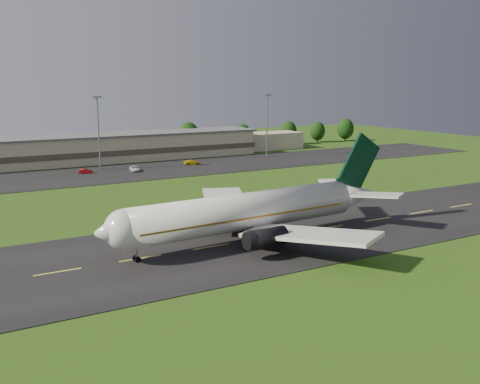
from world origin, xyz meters
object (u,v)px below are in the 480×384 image
terminal (90,149)px  light_mast_east (267,118)px  service_vehicle_c (135,169)px  service_vehicle_d (192,162)px  service_vehicle_b (86,171)px  airliner (249,212)px  light_mast_centre (98,124)px

terminal → light_mast_east: 56.67m
service_vehicle_c → service_vehicle_d: 19.19m
service_vehicle_d → service_vehicle_b: bearing=112.1°
terminal → service_vehicle_d: 32.16m
airliner → service_vehicle_c: airliner is taller
light_mast_centre → service_vehicle_c: light_mast_centre is taller
light_mast_east → service_vehicle_b: bearing=-175.5°
service_vehicle_b → service_vehicle_c: bearing=-87.5°
light_mast_centre → service_vehicle_b: bearing=-138.0°
service_vehicle_d → light_mast_east: bearing=-61.1°
service_vehicle_c → service_vehicle_d: service_vehicle_c is taller
light_mast_centre → service_vehicle_d: light_mast_centre is taller
airliner → light_mast_east: 96.53m
terminal → service_vehicle_d: size_ratio=31.15×
light_mast_centre → light_mast_east: size_ratio=1.00×
light_mast_east → service_vehicle_b: 61.67m
service_vehicle_c → service_vehicle_d: (18.83, 3.67, -0.02)m
service_vehicle_c → light_mast_east: bearing=19.8°
terminal → service_vehicle_c: 24.87m
service_vehicle_c → terminal: bearing=114.4°
terminal → light_mast_centre: light_mast_centre is taller
terminal → light_mast_east: size_ratio=7.13×
light_mast_east → service_vehicle_d: bearing=-171.9°
airliner → service_vehicle_c: bearing=82.3°
light_mast_east → service_vehicle_b: (-60.30, -4.77, -12.03)m
airliner → service_vehicle_b: airliner is taller
airliner → service_vehicle_b: (-6.82, 75.18, -3.96)m
airliner → light_mast_east: bearing=53.2°
airliner → light_mast_east: (53.48, 79.95, 8.08)m
light_mast_east → service_vehicle_c: light_mast_east is taller
airliner → terminal: size_ratio=0.35×
airliner → light_mast_centre: light_mast_centre is taller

